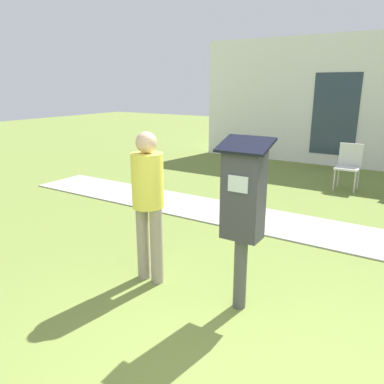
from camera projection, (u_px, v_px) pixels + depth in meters
name	position (u px, v px, depth m)	size (l,w,h in m)	color
sidewalk	(354.00, 238.00, 5.06)	(12.00, 1.10, 0.02)	#A3A099
parking_meter	(243.00, 204.00, 3.24)	(0.44, 0.31, 1.59)	#4C4C4C
person_standing	(148.00, 196.00, 3.76)	(0.32, 0.32, 1.58)	gray
outdoor_chair_left	(349.00, 163.00, 7.38)	(0.44, 0.44, 0.90)	silver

